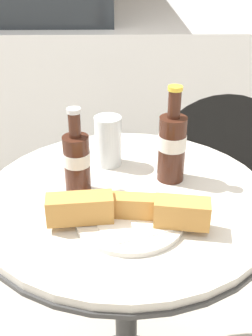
# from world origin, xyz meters

# --- Properties ---
(bistro_table) EXTENTS (0.71, 0.71, 0.73)m
(bistro_table) POSITION_xyz_m (0.00, 0.00, 0.58)
(bistro_table) COLOR #333333
(bistro_table) RESTS_ON ground_plane
(cola_bottle_left) EXTENTS (0.06, 0.06, 0.21)m
(cola_bottle_left) POSITION_xyz_m (-0.11, 0.01, 0.81)
(cola_bottle_left) COLOR #3D1E14
(cola_bottle_left) RESTS_ON bistro_table
(cola_bottle_right) EXTENTS (0.07, 0.07, 0.24)m
(cola_bottle_right) POSITION_xyz_m (0.11, 0.07, 0.82)
(cola_bottle_right) COLOR #3D1E14
(cola_bottle_right) RESTS_ON bistro_table
(drinking_glass) EXTENTS (0.07, 0.07, 0.13)m
(drinking_glass) POSITION_xyz_m (-0.04, 0.15, 0.79)
(drinking_glass) COLOR silver
(drinking_glass) RESTS_ON bistro_table
(lunch_plate_near) EXTENTS (0.34, 0.23, 0.07)m
(lunch_plate_near) POSITION_xyz_m (0.00, -0.12, 0.76)
(lunch_plate_near) COLOR silver
(lunch_plate_near) RESTS_ON bistro_table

